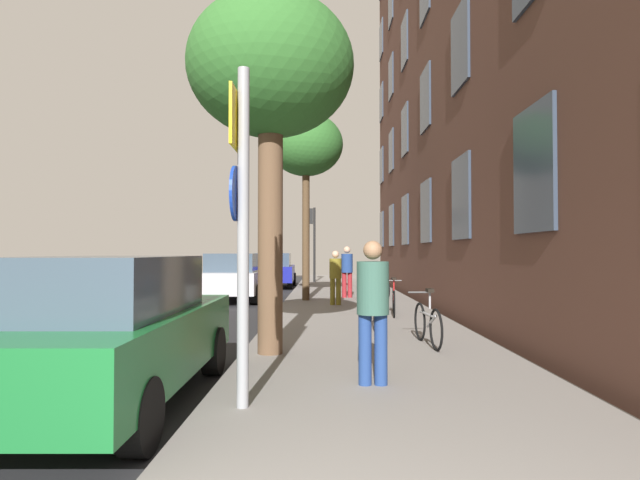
% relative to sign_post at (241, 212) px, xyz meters
% --- Properties ---
extents(ground_plane, '(41.80, 41.80, 0.00)m').
position_rel_sign_post_xyz_m(ground_plane, '(-1.84, 11.40, -2.08)').
color(ground_plane, '#332D28').
extents(road_asphalt, '(7.00, 38.00, 0.01)m').
position_rel_sign_post_xyz_m(road_asphalt, '(-3.94, 11.40, -2.07)').
color(road_asphalt, '#232326').
rests_on(road_asphalt, ground).
extents(sidewalk, '(4.20, 38.00, 0.12)m').
position_rel_sign_post_xyz_m(sidewalk, '(1.66, 11.40, -2.02)').
color(sidewalk, gray).
rests_on(sidewalk, ground).
extents(sign_post, '(0.15, 0.60, 3.43)m').
position_rel_sign_post_xyz_m(sign_post, '(0.00, 0.00, 0.00)').
color(sign_post, gray).
rests_on(sign_post, sidewalk).
extents(traffic_light, '(0.43, 0.24, 3.89)m').
position_rel_sign_post_xyz_m(traffic_light, '(0.21, 22.05, 0.70)').
color(traffic_light, black).
rests_on(traffic_light, sidewalk).
extents(tree_near, '(2.59, 2.59, 5.56)m').
position_rel_sign_post_xyz_m(tree_near, '(0.01, 2.80, 2.41)').
color(tree_near, brown).
rests_on(tree_near, sidewalk).
extents(tree_far, '(2.42, 2.42, 6.10)m').
position_rel_sign_post_xyz_m(tree_far, '(0.24, 11.71, 3.06)').
color(tree_far, '#4C3823').
rests_on(tree_far, sidewalk).
extents(bicycle_0, '(0.42, 1.64, 0.96)m').
position_rel_sign_post_xyz_m(bicycle_0, '(2.57, 3.49, -1.58)').
color(bicycle_0, black).
rests_on(bicycle_0, sidewalk).
extents(bicycle_1, '(0.42, 1.62, 0.96)m').
position_rel_sign_post_xyz_m(bicycle_1, '(1.80, 5.11, -1.58)').
color(bicycle_1, black).
rests_on(bicycle_1, sidewalk).
extents(bicycle_2, '(0.42, 1.64, 0.94)m').
position_rel_sign_post_xyz_m(bicycle_2, '(2.55, 7.67, -1.59)').
color(bicycle_2, black).
rests_on(bicycle_2, sidewalk).
extents(bicycle_3, '(0.42, 1.67, 0.98)m').
position_rel_sign_post_xyz_m(bicycle_3, '(2.36, 9.18, -1.57)').
color(bicycle_3, black).
rests_on(bicycle_3, sidewalk).
extents(bicycle_4, '(0.42, 1.57, 0.91)m').
position_rel_sign_post_xyz_m(bicycle_4, '(2.91, 12.76, -1.60)').
color(bicycle_4, black).
rests_on(bicycle_4, sidewalk).
extents(pedestrian_0, '(0.48, 0.48, 1.69)m').
position_rel_sign_post_xyz_m(pedestrian_0, '(1.41, 0.90, -0.99)').
color(pedestrian_0, navy).
rests_on(pedestrian_0, sidewalk).
extents(pedestrian_1, '(0.47, 0.47, 1.60)m').
position_rel_sign_post_xyz_m(pedestrian_1, '(1.17, 10.19, -1.04)').
color(pedestrian_1, olive).
rests_on(pedestrian_1, sidewalk).
extents(pedestrian_2, '(0.55, 0.55, 1.75)m').
position_rel_sign_post_xyz_m(pedestrian_2, '(1.61, 12.70, -0.96)').
color(pedestrian_2, maroon).
rests_on(pedestrian_2, sidewalk).
extents(car_0, '(1.80, 4.44, 1.62)m').
position_rel_sign_post_xyz_m(car_0, '(-1.46, 0.38, -1.23)').
color(car_0, '#19662D').
rests_on(car_0, road_asphalt).
extents(car_1, '(1.93, 4.20, 1.62)m').
position_rel_sign_post_xyz_m(car_1, '(-2.23, 12.58, -1.23)').
color(car_1, '#B7B7BC').
rests_on(car_1, road_asphalt).
extents(car_2, '(2.00, 4.27, 1.62)m').
position_rel_sign_post_xyz_m(car_2, '(-1.56, 19.39, -1.23)').
color(car_2, navy).
rests_on(car_2, road_asphalt).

